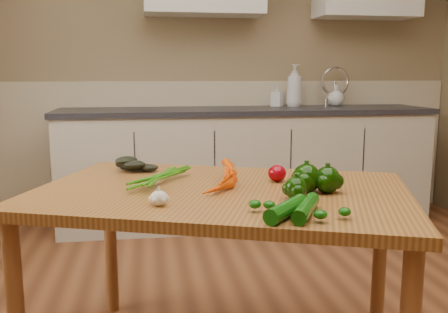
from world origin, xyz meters
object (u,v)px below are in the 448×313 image
at_px(carrot_bunch, 205,177).
at_px(zucchini_a, 306,208).
at_px(soap_bottle_b, 277,96).
at_px(pepper_c, 296,188).
at_px(leafy_greens, 134,161).
at_px(garlic_bulb, 159,198).
at_px(pepper_a, 306,178).
at_px(soap_bottle_c, 336,95).
at_px(pepper_b, 327,180).
at_px(tomato_c, 329,178).
at_px(table, 221,210).
at_px(zucchini_b, 286,209).
at_px(tomato_b, 304,175).
at_px(tomato_a, 277,173).
at_px(soap_bottle_a, 294,85).

bearing_deg(carrot_bunch, zucchini_a, -39.82).
relative_size(soap_bottle_b, pepper_c, 2.22).
xyz_separation_m(leafy_greens, zucchini_a, (0.53, -0.75, -0.03)).
xyz_separation_m(leafy_greens, garlic_bulb, (0.09, -0.57, -0.02)).
bearing_deg(leafy_greens, pepper_a, -36.42).
xyz_separation_m(soap_bottle_c, leafy_greens, (-1.59, -1.73, -0.20)).
bearing_deg(soap_bottle_b, pepper_b, 27.71).
height_order(pepper_a, pepper_b, pepper_a).
bearing_deg(pepper_c, soap_bottle_b, 76.85).
relative_size(pepper_c, zucchini_a, 0.34).
distance_m(tomato_c, zucchini_a, 0.42).
relative_size(soap_bottle_c, pepper_b, 1.79).
relative_size(table, zucchini_a, 6.93).
distance_m(pepper_c, zucchini_b, 0.22).
bearing_deg(pepper_a, table, 161.30).
relative_size(soap_bottle_b, leafy_greens, 0.88).
distance_m(table, soap_bottle_b, 2.25).
relative_size(table, tomato_b, 21.61).
bearing_deg(garlic_bulb, tomato_b, 23.56).
height_order(pepper_c, zucchini_b, pepper_c).
height_order(soap_bottle_c, tomato_b, soap_bottle_c).
bearing_deg(tomato_b, tomato_c, -41.95).
relative_size(pepper_c, tomato_c, 1.15).
bearing_deg(pepper_b, zucchini_b, -129.63).
relative_size(table, pepper_b, 16.83).
bearing_deg(garlic_bulb, table, 41.17).
bearing_deg(tomato_a, soap_bottle_c, 63.03).
relative_size(soap_bottle_c, pepper_a, 1.64).
height_order(tomato_a, zucchini_b, tomato_a).
xyz_separation_m(soap_bottle_c, pepper_c, (-1.03, -2.29, -0.21)).
bearing_deg(tomato_a, zucchini_a, -94.30).
bearing_deg(pepper_c, garlic_bulb, -179.02).
relative_size(soap_bottle_b, soap_bottle_c, 1.02).
height_order(soap_bottle_b, tomato_a, soap_bottle_b).
bearing_deg(table, garlic_bulb, -118.68).
bearing_deg(pepper_b, soap_bottle_b, 79.91).
bearing_deg(table, pepper_c, -20.71).
xyz_separation_m(soap_bottle_b, carrot_bunch, (-0.82, -2.04, -0.21)).
xyz_separation_m(leafy_greens, pepper_a, (0.63, -0.46, 0.00)).
distance_m(leafy_greens, tomato_b, 0.74).
bearing_deg(zucchini_b, soap_bottle_b, 75.91).
bearing_deg(pepper_b, table, 162.30).
bearing_deg(soap_bottle_a, pepper_a, -122.41).
relative_size(pepper_c, tomato_a, 1.07).
distance_m(table, leafy_greens, 0.51).
relative_size(pepper_b, pepper_c, 1.21).
height_order(soap_bottle_b, leafy_greens, soap_bottle_b).
bearing_deg(tomato_b, tomato_a, 155.33).
xyz_separation_m(pepper_a, zucchini_b, (-0.16, -0.30, -0.03)).
bearing_deg(pepper_c, table, 139.14).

